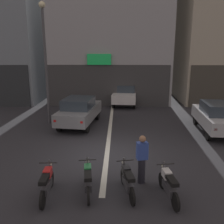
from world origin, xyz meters
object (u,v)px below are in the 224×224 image
object	(u,v)px
car_silver_parked_kerbside	(218,116)
person_by_motorcycles	(142,159)
motorcycle_white_row_right_mid	(168,184)
motorcycle_black_row_centre	(127,180)
motorcycle_green_row_left_mid	(88,179)
street_lamp	(45,53)
car_grey_crossing_near	(79,111)
car_white_down_street	(125,94)
motorcycle_red_row_leftmost	(47,183)

from	to	relation	value
car_silver_parked_kerbside	person_by_motorcycles	world-z (taller)	person_by_motorcycles
car_silver_parked_kerbside	motorcycle_white_row_right_mid	world-z (taller)	car_silver_parked_kerbside
motorcycle_white_row_right_mid	motorcycle_black_row_centre	bearing A→B (deg)	169.75
motorcycle_green_row_left_mid	motorcycle_black_row_centre	bearing A→B (deg)	-0.11
motorcycle_green_row_left_mid	motorcycle_white_row_right_mid	size ratio (longest dim) A/B	1.00
street_lamp	motorcycle_green_row_left_mid	world-z (taller)	street_lamp
car_grey_crossing_near	person_by_motorcycles	size ratio (longest dim) A/B	2.57
street_lamp	car_white_down_street	bearing A→B (deg)	49.29
car_silver_parked_kerbside	motorcycle_green_row_left_mid	size ratio (longest dim) A/B	2.52
car_white_down_street	street_lamp	bearing A→B (deg)	-130.71
car_silver_parked_kerbside	motorcycle_red_row_leftmost	xyz separation A→B (m)	(-7.41, -6.17, -0.43)
motorcycle_red_row_leftmost	car_white_down_street	bearing A→B (deg)	78.44
motorcycle_red_row_leftmost	motorcycle_white_row_right_mid	bearing A→B (deg)	0.29
car_grey_crossing_near	street_lamp	bearing A→B (deg)	171.74
motorcycle_black_row_centre	person_by_motorcycles	xyz separation A→B (m)	(0.49, 0.65, 0.40)
car_silver_parked_kerbside	motorcycle_black_row_centre	xyz separation A→B (m)	(-4.98, -5.94, -0.43)
car_grey_crossing_near	street_lamp	xyz separation A→B (m)	(-1.87, 0.27, 3.28)
car_grey_crossing_near	motorcycle_white_row_right_mid	bearing A→B (deg)	-62.32
motorcycle_black_row_centre	person_by_motorcycles	distance (m)	0.91
car_silver_parked_kerbside	motorcycle_red_row_leftmost	world-z (taller)	car_silver_parked_kerbside
motorcycle_black_row_centre	street_lamp	bearing A→B (deg)	121.39
car_silver_parked_kerbside	street_lamp	xyz separation A→B (m)	(-9.42, 1.34, 3.28)
street_lamp	person_by_motorcycles	world-z (taller)	street_lamp
street_lamp	motorcycle_green_row_left_mid	size ratio (longest dim) A/B	4.12
motorcycle_black_row_centre	car_silver_parked_kerbside	bearing A→B (deg)	50.02
car_silver_parked_kerbside	car_white_down_street	xyz separation A→B (m)	(-4.76, 6.75, 0.00)
motorcycle_white_row_right_mid	person_by_motorcycles	distance (m)	1.20
car_white_down_street	motorcycle_black_row_centre	world-z (taller)	car_white_down_street
motorcycle_green_row_left_mid	car_silver_parked_kerbside	bearing A→B (deg)	43.78
street_lamp	motorcycle_black_row_centre	world-z (taller)	street_lamp
person_by_motorcycles	car_silver_parked_kerbside	bearing A→B (deg)	49.70
street_lamp	motorcycle_black_row_centre	bearing A→B (deg)	-58.61
car_white_down_street	street_lamp	distance (m)	7.85
motorcycle_green_row_left_mid	street_lamp	bearing A→B (deg)	113.91
car_grey_crossing_near	street_lamp	world-z (taller)	street_lamp
car_grey_crossing_near	person_by_motorcycles	distance (m)	7.06
car_white_down_street	motorcycle_white_row_right_mid	distance (m)	12.95
car_grey_crossing_near	motorcycle_green_row_left_mid	distance (m)	7.15
car_white_down_street	motorcycle_white_row_right_mid	xyz separation A→B (m)	(1.00, -12.90, -0.43)
car_grey_crossing_near	motorcycle_green_row_left_mid	world-z (taller)	car_grey_crossing_near
motorcycle_black_row_centre	person_by_motorcycles	bearing A→B (deg)	52.72
car_grey_crossing_near	car_white_down_street	bearing A→B (deg)	63.87
person_by_motorcycles	street_lamp	bearing A→B (deg)	126.67
street_lamp	motorcycle_red_row_leftmost	xyz separation A→B (m)	(2.01, -7.51, -3.70)
car_silver_parked_kerbside	motorcycle_black_row_centre	bearing A→B (deg)	-129.98
motorcycle_green_row_left_mid	person_by_motorcycles	xyz separation A→B (m)	(1.71, 0.65, 0.40)
car_grey_crossing_near	car_silver_parked_kerbside	world-z (taller)	same
street_lamp	person_by_motorcycles	xyz separation A→B (m)	(4.93, -6.63, -3.31)
car_grey_crossing_near	car_silver_parked_kerbside	size ratio (longest dim) A/B	1.02
car_white_down_street	motorcycle_black_row_centre	bearing A→B (deg)	-90.96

